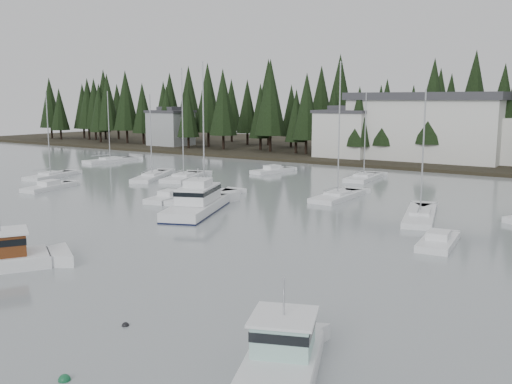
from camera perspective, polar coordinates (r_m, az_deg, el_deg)
far_shore_land at (r=110.89m, az=21.32°, el=3.29°), size 240.00×54.00×1.00m
conifer_treeline at (r=100.24m, az=19.90°, el=2.80°), size 200.00×22.00×20.00m
house_west at (r=99.36m, az=8.87°, el=5.89°), size 9.54×7.42×8.75m
house_far_west at (r=124.75m, az=-8.54°, el=6.44°), size 8.48×7.42×8.25m
harbor_inn at (r=97.07m, az=17.84°, el=6.14°), size 29.50×11.50×10.90m
cabin_cruiser_center at (r=52.67m, az=-5.90°, el=-1.28°), size 7.20×11.34×4.67m
lobster_boat_teal at (r=21.77m, az=2.24°, el=-17.41°), size 5.31×8.03×4.22m
sailboat_0 at (r=75.33m, az=10.72°, el=1.29°), size 3.39×8.24×11.73m
sailboat_1 at (r=80.55m, az=-19.84°, el=1.41°), size 4.47×8.41×11.79m
sailboat_2 at (r=98.27m, az=-14.37°, el=2.98°), size 3.51×9.42×12.18m
sailboat_4 at (r=59.31m, az=-5.17°, el=-0.69°), size 2.71×9.94×14.62m
sailboat_8 at (r=51.90m, az=16.08°, el=-2.47°), size 4.83×10.13×11.68m
sailboat_9 at (r=60.31m, az=8.16°, el=-0.57°), size 2.85×8.53×14.66m
sailboat_10 at (r=74.96m, az=-7.24°, el=1.35°), size 5.66×9.39×14.77m
sailboat_12 at (r=76.55m, az=-10.35°, el=1.42°), size 6.90×10.55×11.50m
runabout_0 at (r=70.21m, az=-19.99°, el=0.38°), size 3.51×7.22×1.42m
runabout_1 at (r=42.72m, az=17.74°, el=-4.93°), size 2.87×5.92×1.42m
runabout_3 at (r=81.24m, az=1.63°, el=2.06°), size 3.48×7.28×1.42m
runabout_4 at (r=59.65m, az=-8.72°, el=-0.65°), size 3.47×6.66×1.42m
mooring_buoy_green at (r=23.29m, az=-18.61°, el=-17.42°), size 0.47×0.47×0.47m
mooring_buoy_dark at (r=27.52m, az=-12.92°, el=-12.91°), size 0.34×0.34×0.34m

